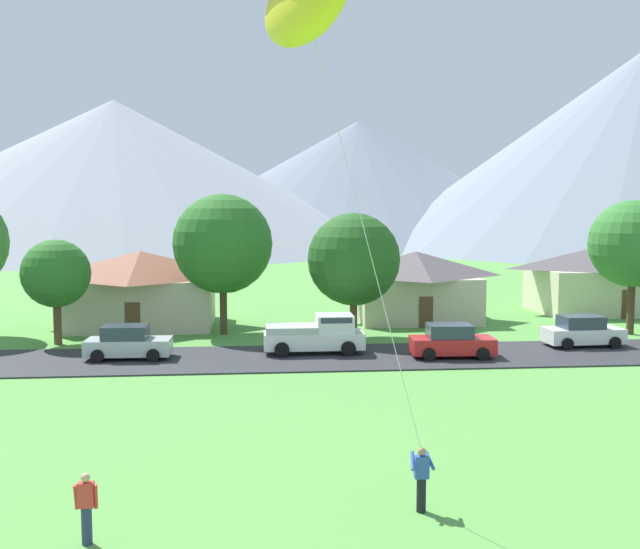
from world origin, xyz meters
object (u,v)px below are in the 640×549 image
house_right_center (416,285)px  tree_near_left (56,274)px  pickup_truck_white_west_side (316,334)px  watcher_person (86,507)px  tree_left_of_center (354,259)px  kite_flyer_with_kite (304,3)px  parked_car_white_west_end (582,332)px  house_leftmost (141,287)px  parked_car_red_east_end (451,341)px  tree_center (633,244)px  house_left_center (606,277)px  parked_car_silver_mid_west (128,343)px  tree_near_right (223,244)px

house_right_center → tree_near_left: size_ratio=1.44×
pickup_truck_white_west_side → watcher_person: size_ratio=3.11×
tree_left_of_center → kite_flyer_with_kite: size_ratio=0.52×
parked_car_white_west_end → kite_flyer_with_kite: bearing=-130.8°
house_leftmost → parked_car_white_west_end: bearing=-20.8°
parked_car_red_east_end → tree_left_of_center: bearing=124.5°
house_leftmost → tree_center: bearing=-11.0°
house_left_center → parked_car_red_east_end: (-15.63, -15.22, -1.70)m
parked_car_silver_mid_west → parked_car_red_east_end: 16.36m
house_leftmost → parked_car_white_west_end: 26.97m
house_leftmost → parked_car_silver_mid_west: (0.90, -10.71, -1.65)m
tree_near_left → kite_flyer_with_kite: size_ratio=0.42×
tree_near_right → kite_flyer_with_kite: 26.43m
house_leftmost → parked_car_white_west_end: size_ratio=2.30×
tree_center → watcher_person: size_ratio=4.84×
parked_car_silver_mid_west → pickup_truck_white_west_side: pickup_truck_white_west_side is taller
house_right_center → parked_car_white_west_end: size_ratio=1.98×
parked_car_red_east_end → kite_flyer_with_kite: size_ratio=0.30×
tree_near_left → tree_left_of_center: bearing=1.2°
tree_left_of_center → parked_car_white_west_end: size_ratio=1.72×
kite_flyer_with_kite → pickup_truck_white_west_side: bearing=84.2°
house_left_center → pickup_truck_white_west_side: house_left_center is taller
tree_near_left → parked_car_red_east_end: 21.95m
tree_center → parked_car_red_east_end: 14.73m
kite_flyer_with_kite → watcher_person: (-5.19, -2.60, -11.99)m
tree_left_of_center → parked_car_silver_mid_west: (-12.13, -5.01, -3.78)m
tree_near_left → tree_left_of_center: 16.78m
tree_near_left → tree_center: 33.64m
watcher_person → parked_car_silver_mid_west: bearing=96.9°
house_left_center → parked_car_red_east_end: 21.88m
tree_near_right → parked_car_white_west_end: tree_near_right is taller
parked_car_silver_mid_west → parked_car_red_east_end: bearing=-3.8°
tree_center → kite_flyer_with_kite: 32.15m
tree_near_left → tree_near_right: tree_near_right is taller
house_left_center → parked_car_silver_mid_west: house_left_center is taller
tree_center → parked_car_red_east_end: tree_center is taller
kite_flyer_with_kite → parked_car_white_west_end: bearing=49.2°
tree_near_right → house_left_center: bearing=14.3°
kite_flyer_with_kite → house_left_center: bearing=53.0°
parked_car_white_west_end → parked_car_red_east_end: 8.25m
tree_near_right → kite_flyer_with_kite: kite_flyer_with_kite is taller
house_right_center → house_left_center: bearing=10.5°
tree_near_left → pickup_truck_white_west_side: size_ratio=1.13×
parked_car_white_west_end → kite_flyer_with_kite: kite_flyer_with_kite is taller
house_left_center → tree_center: bearing=-107.8°
house_leftmost → tree_left_of_center: bearing=-23.6°
tree_center → kite_flyer_with_kite: (-21.30, -22.92, 7.39)m
house_right_center → kite_flyer_with_kite: kite_flyer_with_kite is taller
house_leftmost → tree_near_right: bearing=-33.5°
house_leftmost → watcher_person: 31.57m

